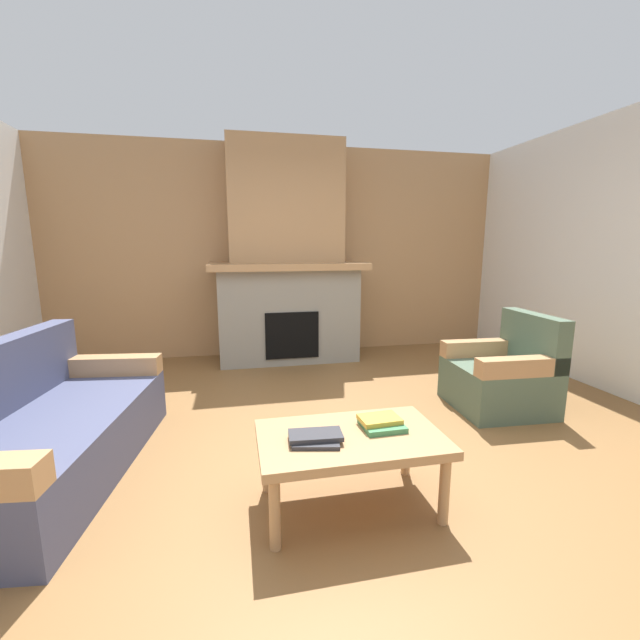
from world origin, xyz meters
The scene contains 8 objects.
ground centered at (0.00, 0.00, 0.00)m, with size 9.00×9.00×0.00m, color brown.
wall_back_wood_panel centered at (0.00, 3.00, 1.35)m, with size 6.00×0.12×2.70m, color tan.
fireplace centered at (0.00, 2.62, 1.16)m, with size 1.90×0.82×2.70m.
couch centered at (-1.86, 0.22, 0.29)m, with size 1.05×1.89×0.85m.
armchair centered at (1.66, 0.59, 0.29)m, with size 0.80×0.80×0.85m.
coffee_table centered at (-0.07, -0.48, 0.38)m, with size 1.00×0.60×0.43m.
book_stack_near_edge centered at (-0.27, -0.52, 0.45)m, with size 0.29×0.24×0.05m.
book_stack_center centered at (0.13, -0.43, 0.46)m, with size 0.24×0.22×0.06m.
Camera 1 is at (-0.65, -2.45, 1.44)m, focal length 22.74 mm.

